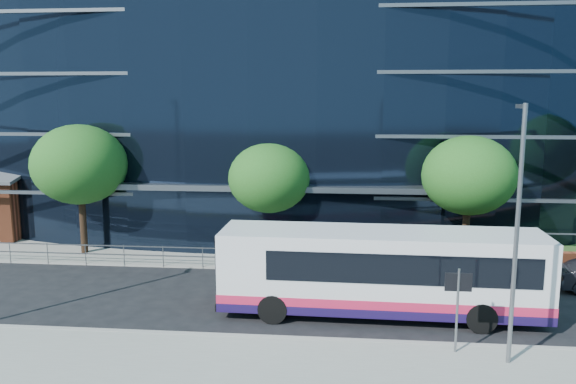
# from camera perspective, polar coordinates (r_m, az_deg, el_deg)

# --- Properties ---
(ground) EXTENTS (200.00, 200.00, 0.00)m
(ground) POSITION_cam_1_polar(r_m,az_deg,el_deg) (20.88, 3.13, -13.90)
(ground) COLOR black
(ground) RESTS_ON ground
(kerb) EXTENTS (80.00, 0.25, 0.16)m
(kerb) POSITION_cam_1_polar(r_m,az_deg,el_deg) (19.93, 3.01, -14.82)
(kerb) COLOR gray
(kerb) RESTS_ON ground
(yellow_line_outer) EXTENTS (80.00, 0.08, 0.01)m
(yellow_line_outer) POSITION_cam_1_polar(r_m,az_deg,el_deg) (20.15, 3.03, -14.78)
(yellow_line_outer) COLOR gold
(yellow_line_outer) RESTS_ON ground
(yellow_line_inner) EXTENTS (80.00, 0.08, 0.01)m
(yellow_line_inner) POSITION_cam_1_polar(r_m,az_deg,el_deg) (20.28, 3.05, -14.61)
(yellow_line_inner) COLOR gold
(yellow_line_inner) RESTS_ON ground
(far_forecourt) EXTENTS (50.00, 8.00, 0.10)m
(far_forecourt) POSITION_cam_1_polar(r_m,az_deg,el_deg) (31.98, -6.90, -5.54)
(far_forecourt) COLOR gray
(far_forecourt) RESTS_ON ground
(glass_office) EXTENTS (44.00, 23.10, 16.00)m
(glass_office) POSITION_cam_1_polar(r_m,az_deg,el_deg) (40.30, -1.29, 9.03)
(glass_office) COLOR black
(glass_office) RESTS_ON ground
(guard_railings) EXTENTS (24.00, 0.05, 1.10)m
(guard_railings) POSITION_cam_1_polar(r_m,az_deg,el_deg) (28.57, -12.59, -5.92)
(guard_railings) COLOR slate
(guard_railings) RESTS_ON ground
(street_sign) EXTENTS (0.85, 0.09, 2.80)m
(street_sign) POSITION_cam_1_polar(r_m,az_deg,el_deg) (18.99, 16.88, -9.77)
(street_sign) COLOR slate
(street_sign) RESTS_ON pavement_near
(tree_far_a) EXTENTS (4.95, 4.95, 6.98)m
(tree_far_a) POSITION_cam_1_polar(r_m,az_deg,el_deg) (31.51, -20.41, 2.62)
(tree_far_a) COLOR black
(tree_far_a) RESTS_ON ground
(tree_far_b) EXTENTS (4.29, 4.29, 6.05)m
(tree_far_b) POSITION_cam_1_polar(r_m,az_deg,el_deg) (29.19, -1.92, 1.42)
(tree_far_b) COLOR black
(tree_far_b) RESTS_ON ground
(tree_far_c) EXTENTS (4.62, 4.62, 6.51)m
(tree_far_c) POSITION_cam_1_polar(r_m,az_deg,el_deg) (29.10, 17.88, 1.60)
(tree_far_c) COLOR black
(tree_far_c) RESTS_ON ground
(tree_dist_e) EXTENTS (4.62, 4.62, 6.51)m
(tree_dist_e) POSITION_cam_1_polar(r_m,az_deg,el_deg) (63.69, 26.99, 5.03)
(tree_dist_e) COLOR black
(tree_dist_e) RESTS_ON ground
(streetlight_east) EXTENTS (0.15, 0.77, 8.00)m
(streetlight_east) POSITION_cam_1_polar(r_m,az_deg,el_deg) (18.20, 22.23, -3.41)
(streetlight_east) COLOR slate
(streetlight_east) RESTS_ON pavement_near
(city_bus) EXTENTS (12.32, 3.08, 3.32)m
(city_bus) POSITION_cam_1_polar(r_m,az_deg,el_deg) (21.94, 9.64, -7.95)
(city_bus) COLOR silver
(city_bus) RESTS_ON ground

